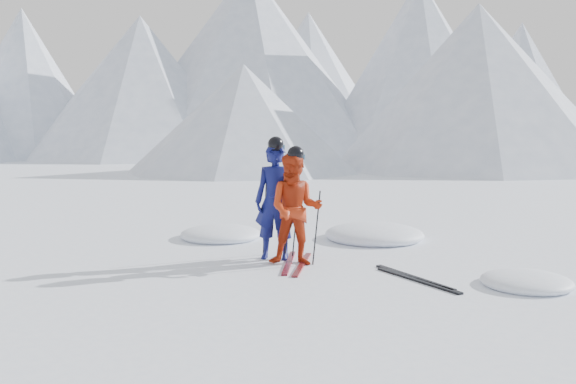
% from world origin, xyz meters
% --- Properties ---
extents(ground, '(160.00, 160.00, 0.00)m').
position_xyz_m(ground, '(0.00, 0.00, 0.00)').
color(ground, white).
rests_on(ground, ground).
extents(skier_blue, '(0.81, 0.65, 1.94)m').
position_xyz_m(skier_blue, '(-2.14, 0.16, 0.97)').
color(skier_blue, '#0D1151').
rests_on(skier_blue, ground).
extents(skier_red, '(1.06, 0.95, 1.80)m').
position_xyz_m(skier_red, '(-1.64, -0.08, 0.90)').
color(skier_red, '#AF2A0E').
rests_on(skier_red, ground).
extents(pole_blue_left, '(0.13, 0.09, 1.29)m').
position_xyz_m(pole_blue_left, '(-2.44, 0.31, 0.65)').
color(pole_blue_left, black).
rests_on(pole_blue_left, ground).
extents(pole_blue_right, '(0.13, 0.08, 1.29)m').
position_xyz_m(pole_blue_right, '(-1.89, 0.41, 0.65)').
color(pole_blue_right, black).
rests_on(pole_blue_right, ground).
extents(pole_red_left, '(0.12, 0.10, 1.20)m').
position_xyz_m(pole_red_left, '(-1.94, 0.17, 0.60)').
color(pole_red_left, black).
rests_on(pole_red_left, ground).
extents(pole_red_right, '(0.12, 0.08, 1.20)m').
position_xyz_m(pole_red_right, '(-1.34, 0.07, 0.60)').
color(pole_red_right, black).
rests_on(pole_red_right, ground).
extents(ski_worn_left, '(0.76, 1.60, 0.03)m').
position_xyz_m(ski_worn_left, '(-1.76, -0.08, 0.01)').
color(ski_worn_left, black).
rests_on(ski_worn_left, ground).
extents(ski_worn_right, '(0.65, 1.63, 0.03)m').
position_xyz_m(ski_worn_right, '(-1.52, -0.08, 0.01)').
color(ski_worn_right, black).
rests_on(ski_worn_right, ground).
extents(ski_loose_a, '(1.46, 1.02, 0.03)m').
position_xyz_m(ski_loose_a, '(0.30, -0.08, 0.01)').
color(ski_loose_a, black).
rests_on(ski_loose_a, ground).
extents(ski_loose_b, '(1.49, 0.98, 0.03)m').
position_xyz_m(ski_loose_b, '(0.40, -0.23, 0.01)').
color(ski_loose_b, black).
rests_on(ski_loose_b, ground).
extents(snow_lumps, '(7.30, 4.05, 0.43)m').
position_xyz_m(snow_lumps, '(-1.72, 1.91, 0.00)').
color(snow_lumps, white).
rests_on(snow_lumps, ground).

